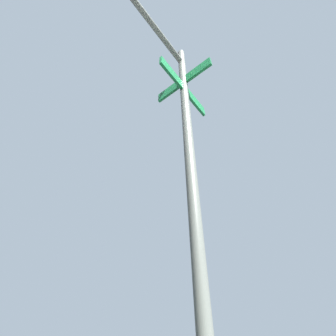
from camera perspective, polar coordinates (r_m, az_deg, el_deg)
The scene contains 1 object.
traffic_signal_near at distance 2.95m, azimuth -9.43°, elevation 26.94°, with size 1.74×2.87×6.21m.
Camera 1 is at (-7.23, -5.47, 1.68)m, focal length 25.55 mm.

